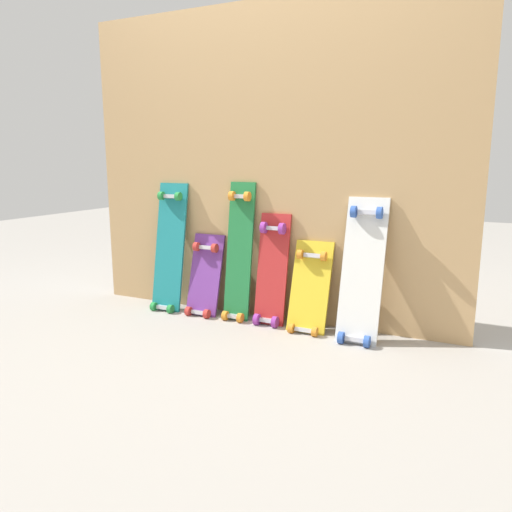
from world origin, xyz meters
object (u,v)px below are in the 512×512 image
object	(u,v)px
skateboard_teal	(169,252)
skateboard_yellow	(309,293)
skateboard_green	(239,257)
skateboard_purple	(204,280)
skateboard_white	(362,276)
skateboard_red	(271,274)

from	to	relation	value
skateboard_teal	skateboard_yellow	bearing A→B (deg)	-0.75
skateboard_green	skateboard_yellow	distance (m)	0.51
skateboard_teal	skateboard_purple	bearing A→B (deg)	-0.55
skateboard_purple	skateboard_green	world-z (taller)	skateboard_green
skateboard_purple	skateboard_green	distance (m)	0.30
skateboard_green	skateboard_yellow	size ratio (longest dim) A/B	1.56
skateboard_purple	skateboard_white	world-z (taller)	skateboard_white
skateboard_teal	skateboard_red	bearing A→B (deg)	0.92
skateboard_red	skateboard_purple	bearing A→B (deg)	-178.23
skateboard_purple	skateboard_yellow	xyz separation A→B (m)	(0.72, -0.01, 0.00)
skateboard_white	skateboard_green	bearing A→B (deg)	176.75
skateboard_purple	skateboard_red	bearing A→B (deg)	1.77
skateboard_yellow	skateboard_purple	bearing A→B (deg)	179.17
skateboard_teal	skateboard_purple	world-z (taller)	skateboard_teal
skateboard_teal	skateboard_yellow	world-z (taller)	skateboard_teal
skateboard_teal	skateboard_red	world-z (taller)	skateboard_teal
skateboard_red	skateboard_white	world-z (taller)	skateboard_white
skateboard_yellow	skateboard_green	bearing A→B (deg)	176.78
skateboard_white	skateboard_yellow	bearing A→B (deg)	176.71
skateboard_teal	skateboard_purple	size ratio (longest dim) A/B	1.56
skateboard_purple	skateboard_white	distance (m)	1.03
skateboard_purple	skateboard_yellow	distance (m)	0.72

